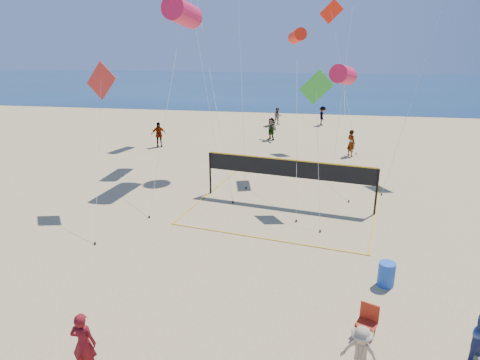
# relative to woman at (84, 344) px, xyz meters

# --- Properties ---
(ground) EXTENTS (120.00, 120.00, 0.00)m
(ground) POSITION_rel_woman_xyz_m (2.54, 1.21, -0.88)
(ground) COLOR tan
(ground) RESTS_ON ground
(ocean) EXTENTS (140.00, 50.00, 0.03)m
(ocean) POSITION_rel_woman_xyz_m (2.54, 63.21, -0.86)
(ocean) COLOR #10294E
(ocean) RESTS_ON ground
(woman) EXTENTS (0.66, 0.46, 1.75)m
(woman) POSITION_rel_woman_xyz_m (0.00, 0.00, 0.00)
(woman) COLOR maroon
(woman) RESTS_ON ground
(bystander_b) EXTENTS (1.11, 0.90, 1.50)m
(bystander_b) POSITION_rel_woman_xyz_m (6.80, 0.88, -0.13)
(bystander_b) COLOR tan
(bystander_b) RESTS_ON ground
(far_person_0) EXTENTS (1.20, 0.85, 1.89)m
(far_person_0) POSITION_rel_woman_xyz_m (-5.81, 22.28, 0.07)
(far_person_0) COLOR gray
(far_person_0) RESTS_ON ground
(far_person_1) EXTENTS (1.52, 1.59, 1.80)m
(far_person_1) POSITION_rel_woman_xyz_m (2.38, 25.82, 0.02)
(far_person_1) COLOR gray
(far_person_1) RESTS_ON ground
(far_person_2) EXTENTS (0.77, 0.82, 1.88)m
(far_person_2) POSITION_rel_woman_xyz_m (8.34, 21.86, 0.06)
(far_person_2) COLOR gray
(far_person_2) RESTS_ON ground
(far_person_3) EXTENTS (0.87, 0.74, 1.58)m
(far_person_3) POSITION_rel_woman_xyz_m (2.46, 31.94, -0.08)
(far_person_3) COLOR gray
(far_person_3) RESTS_ON ground
(far_person_4) EXTENTS (0.70, 1.17, 1.76)m
(far_person_4) POSITION_rel_woman_xyz_m (6.61, 32.37, 0.01)
(far_person_4) COLOR gray
(far_person_4) RESTS_ON ground
(camp_chair) EXTENTS (0.69, 0.79, 1.10)m
(camp_chair) POSITION_rel_woman_xyz_m (7.19, 2.54, -0.32)
(camp_chair) COLOR #A92613
(camp_chair) RESTS_ON ground
(trash_barrel) EXTENTS (0.73, 0.73, 0.85)m
(trash_barrel) POSITION_rel_woman_xyz_m (8.15, 5.32, -0.45)
(trash_barrel) COLOR blue
(trash_barrel) RESTS_ON ground
(volleyball_net) EXTENTS (10.12, 10.00, 2.32)m
(volleyball_net) POSITION_rel_woman_xyz_m (4.44, 12.32, 0.71)
(volleyball_net) COLOR black
(volleyball_net) RESTS_ON ground
(kite_0) EXTENTS (1.58, 8.60, 10.09)m
(kite_0) POSITION_rel_woman_xyz_m (-1.85, 16.41, 8.38)
(kite_0) COLOR #D91A42
(kite_0) RESTS_ON ground
(kite_2) EXTENTS (1.16, 8.95, 8.51)m
(kite_2) POSITION_rel_woman_xyz_m (4.41, 18.05, 7.15)
(kite_2) COLOR #FF260E
(kite_2) RESTS_ON ground
(kite_3) EXTENTS (2.22, 4.90, 7.02)m
(kite_3) POSITION_rel_woman_xyz_m (-4.33, 10.92, 4.98)
(kite_3) COLOR red
(kite_3) RESTS_ON ground
(kite_4) EXTENTS (1.61, 3.84, 6.64)m
(kite_4) POSITION_rel_woman_xyz_m (5.58, 12.49, 4.67)
(kite_4) COLOR green
(kite_4) RESTS_ON ground
(kite_9) EXTENTS (3.15, 3.37, 10.52)m
(kite_9) POSITION_rel_woman_xyz_m (6.67, 25.35, 8.29)
(kite_9) COLOR #FF260E
(kite_9) RESTS_ON ground
(kite_10) EXTENTS (2.00, 9.38, 6.42)m
(kite_10) POSITION_rel_woman_xyz_m (7.38, 20.77, 4.78)
(kite_10) COLOR #D91A42
(kite_10) RESTS_ON ground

